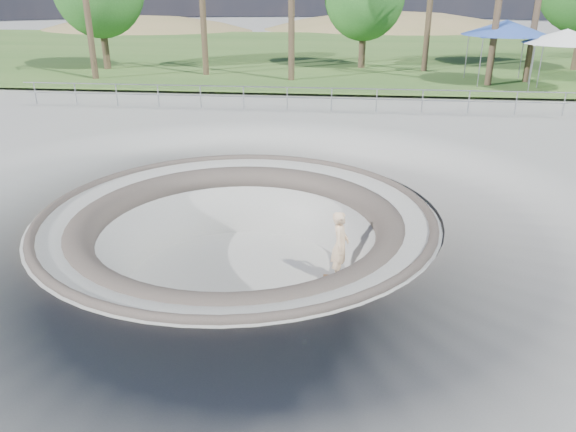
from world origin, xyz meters
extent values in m
plane|color=#A4A49F|center=(0.00, 0.00, 0.00)|extent=(180.00, 180.00, 0.00)
torus|color=#A4A49F|center=(0.00, 0.00, -2.00)|extent=(14.00, 14.00, 4.00)
cylinder|color=#A4A49F|center=(0.00, 0.00, -1.95)|extent=(6.60, 6.60, 0.10)
torus|color=#524A41|center=(0.00, 0.00, -0.02)|extent=(10.24, 10.24, 0.24)
torus|color=#524A41|center=(0.00, 0.00, -0.45)|extent=(8.91, 8.91, 0.81)
cube|color=#386026|center=(0.00, 34.00, 0.22)|extent=(180.00, 36.00, 0.12)
ellipsoid|color=olive|center=(-22.00, 55.00, -6.44)|extent=(50.40, 36.00, 23.40)
ellipsoid|color=olive|center=(8.00, 60.00, -7.87)|extent=(61.60, 44.00, 28.60)
cylinder|color=gray|center=(0.00, 12.00, 1.17)|extent=(25.00, 0.05, 0.05)
cylinder|color=gray|center=(0.00, 12.00, 0.72)|extent=(25.00, 0.05, 0.05)
cube|color=brown|center=(2.70, 0.15, -1.82)|extent=(0.85, 0.25, 0.02)
cylinder|color=#A2A2A6|center=(2.70, 0.15, -1.86)|extent=(0.04, 0.18, 0.04)
cylinder|color=#A2A2A6|center=(2.70, 0.15, -1.86)|extent=(0.04, 0.18, 0.04)
cylinder|color=beige|center=(2.70, 0.15, -1.87)|extent=(0.07, 0.03, 0.07)
cylinder|color=beige|center=(2.70, 0.15, -1.87)|extent=(0.07, 0.03, 0.07)
cylinder|color=beige|center=(2.70, 0.15, -1.87)|extent=(0.07, 0.03, 0.07)
cylinder|color=beige|center=(2.70, 0.15, -1.87)|extent=(0.07, 0.03, 0.07)
imported|color=beige|center=(2.70, 0.15, -0.86)|extent=(0.54, 0.75, 1.91)
cylinder|color=gray|center=(12.26, 16.57, 1.40)|extent=(0.06, 0.06, 2.24)
cylinder|color=gray|center=(12.26, 19.43, 1.40)|extent=(0.06, 0.06, 2.24)
cube|color=white|center=(13.69, 18.00, 2.62)|extent=(3.77, 3.77, 0.08)
cone|color=white|center=(13.69, 18.00, 2.98)|extent=(5.82, 5.82, 0.71)
cylinder|color=gray|center=(9.56, 18.33, 1.51)|extent=(0.06, 0.06, 2.46)
cylinder|color=gray|center=(12.69, 18.33, 1.51)|extent=(0.06, 0.06, 2.46)
cylinder|color=gray|center=(9.56, 21.46, 1.51)|extent=(0.06, 0.06, 2.46)
cylinder|color=gray|center=(12.69, 21.46, 1.51)|extent=(0.06, 0.06, 2.46)
cube|color=#3052B0|center=(11.12, 19.89, 2.86)|extent=(3.51, 3.51, 0.08)
cone|color=#3052B0|center=(11.12, 19.89, 3.25)|extent=(6.64, 6.64, 0.78)
cylinder|color=#4F3A2D|center=(-5.97, 21.01, 4.47)|extent=(0.36, 0.36, 8.60)
cylinder|color=#4F3A2D|center=(12.73, 20.40, 4.51)|extent=(0.36, 0.36, 8.69)
cylinder|color=#4F3A2D|center=(-12.96, 22.73, 2.55)|extent=(0.44, 0.44, 4.76)
cylinder|color=#4F3A2D|center=(3.50, 25.04, 2.29)|extent=(0.44, 0.44, 4.25)
camera|label=1|loc=(2.77, -13.26, 5.58)|focal=35.00mm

